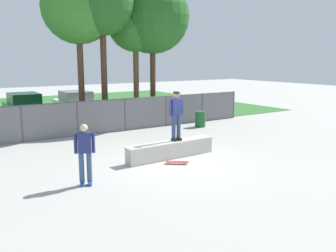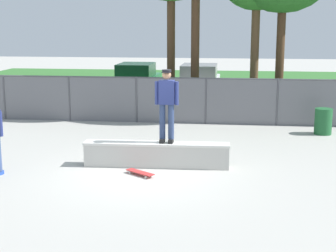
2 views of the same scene
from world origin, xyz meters
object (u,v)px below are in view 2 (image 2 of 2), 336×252
object	(u,v)px
skateboard	(140,172)
car_white	(199,82)
car_green	(136,80)
trash_bin	(323,121)
concrete_ledge	(156,154)
skateboarder	(167,102)

from	to	relation	value
skateboard	car_white	bearing A→B (deg)	86.86
car_green	trash_bin	size ratio (longest dim) A/B	4.97
skateboard	concrete_ledge	bearing A→B (deg)	70.95
car_white	trash_bin	world-z (taller)	car_white
car_green	trash_bin	distance (m)	10.52
trash_bin	skateboarder	bearing A→B (deg)	-136.46
skateboard	car_green	size ratio (longest dim) A/B	0.18
skateboarder	car_white	world-z (taller)	skateboarder
skateboard	car_green	xyz separation A→B (m)	(-2.36, 12.59, 0.77)
car_green	trash_bin	bearing A→B (deg)	-44.34
concrete_ledge	skateboarder	world-z (taller)	skateboarder
concrete_ledge	car_green	size ratio (longest dim) A/B	0.88
skateboarder	trash_bin	distance (m)	6.49
concrete_ledge	car_green	world-z (taller)	car_green
car_green	car_white	size ratio (longest dim) A/B	1.00
trash_bin	car_white	bearing A→B (deg)	122.40
skateboarder	car_white	size ratio (longest dim) A/B	0.44
skateboarder	skateboard	bearing A→B (deg)	-122.18
skateboarder	car_white	bearing A→B (deg)	89.31
skateboard	car_white	xyz separation A→B (m)	(0.67, 12.30, 0.77)
concrete_ledge	trash_bin	world-z (taller)	trash_bin
car_green	car_white	bearing A→B (deg)	-5.39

